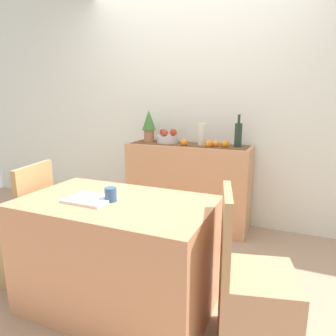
# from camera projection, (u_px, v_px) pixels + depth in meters

# --- Properties ---
(ground_plane) EXTENTS (6.40, 6.40, 0.02)m
(ground_plane) POSITION_uv_depth(u_px,v_px,m) (151.00, 266.00, 2.51)
(ground_plane) COLOR tan
(ground_plane) RESTS_ON ground
(room_wall_rear) EXTENTS (6.40, 0.06, 2.70)m
(room_wall_rear) POSITION_uv_depth(u_px,v_px,m) (197.00, 100.00, 3.27)
(room_wall_rear) COLOR silver
(room_wall_rear) RESTS_ON ground
(sideboard_console) EXTENTS (1.31, 0.42, 0.90)m
(sideboard_console) POSITION_uv_depth(u_px,v_px,m) (188.00, 186.00, 3.23)
(sideboard_console) COLOR tan
(sideboard_console) RESTS_ON ground
(table_runner) EXTENTS (1.23, 0.32, 0.01)m
(table_runner) POSITION_uv_depth(u_px,v_px,m) (189.00, 144.00, 3.13)
(table_runner) COLOR brown
(table_runner) RESTS_ON sideboard_console
(fruit_bowl) EXTENTS (0.22, 0.22, 0.08)m
(fruit_bowl) POSITION_uv_depth(u_px,v_px,m) (167.00, 139.00, 3.22)
(fruit_bowl) COLOR silver
(fruit_bowl) RESTS_ON table_runner
(apple_front) EXTENTS (0.07, 0.07, 0.07)m
(apple_front) POSITION_uv_depth(u_px,v_px,m) (173.00, 132.00, 3.20)
(apple_front) COLOR #BB3518
(apple_front) RESTS_ON fruit_bowl
(apple_left) EXTENTS (0.07, 0.07, 0.07)m
(apple_left) POSITION_uv_depth(u_px,v_px,m) (163.00, 132.00, 3.24)
(apple_left) COLOR #B5321C
(apple_left) RESTS_ON fruit_bowl
(apple_rear) EXTENTS (0.07, 0.07, 0.07)m
(apple_rear) POSITION_uv_depth(u_px,v_px,m) (165.00, 133.00, 3.16)
(apple_rear) COLOR #B33C2D
(apple_rear) RESTS_ON fruit_bowl
(wine_bottle) EXTENTS (0.07, 0.07, 0.32)m
(wine_bottle) POSITION_uv_depth(u_px,v_px,m) (238.00, 135.00, 2.91)
(wine_bottle) COLOR #233728
(wine_bottle) RESTS_ON sideboard_console
(ceramic_vase) EXTENTS (0.09, 0.09, 0.23)m
(ceramic_vase) POSITION_uv_depth(u_px,v_px,m) (202.00, 134.00, 3.05)
(ceramic_vase) COLOR silver
(ceramic_vase) RESTS_ON sideboard_console
(potted_plant) EXTENTS (0.15, 0.15, 0.35)m
(potted_plant) POSITION_uv_depth(u_px,v_px,m) (149.00, 124.00, 3.27)
(potted_plant) COLOR #B27655
(potted_plant) RESTS_ON sideboard_console
(orange_loose_far) EXTENTS (0.07, 0.07, 0.07)m
(orange_loose_far) POSITION_uv_depth(u_px,v_px,m) (184.00, 142.00, 3.04)
(orange_loose_far) COLOR orange
(orange_loose_far) RESTS_ON sideboard_console
(orange_loose_near_bowl) EXTENTS (0.07, 0.07, 0.07)m
(orange_loose_near_bowl) POSITION_uv_depth(u_px,v_px,m) (215.00, 144.00, 2.96)
(orange_loose_near_bowl) COLOR orange
(orange_loose_near_bowl) RESTS_ON sideboard_console
(orange_loose_mid) EXTENTS (0.07, 0.07, 0.07)m
(orange_loose_mid) POSITION_uv_depth(u_px,v_px,m) (225.00, 144.00, 2.92)
(orange_loose_mid) COLOR orange
(orange_loose_mid) RESTS_ON sideboard_console
(orange_loose_end) EXTENTS (0.07, 0.07, 0.07)m
(orange_loose_end) POSITION_uv_depth(u_px,v_px,m) (209.00, 144.00, 2.93)
(orange_loose_end) COLOR orange
(orange_loose_end) RESTS_ON sideboard_console
(dining_table) EXTENTS (1.20, 0.71, 0.74)m
(dining_table) POSITION_uv_depth(u_px,v_px,m) (117.00, 255.00, 1.94)
(dining_table) COLOR tan
(dining_table) RESTS_ON ground
(open_book) EXTENTS (0.28, 0.21, 0.02)m
(open_book) POSITION_uv_depth(u_px,v_px,m) (89.00, 199.00, 1.85)
(open_book) COLOR white
(open_book) RESTS_ON dining_table
(coffee_cup) EXTENTS (0.07, 0.07, 0.09)m
(coffee_cup) POSITION_uv_depth(u_px,v_px,m) (111.00, 194.00, 1.83)
(coffee_cup) COLOR #315786
(coffee_cup) RESTS_ON dining_table
(chair_near_window) EXTENTS (0.47, 0.47, 0.90)m
(chair_near_window) POSITION_uv_depth(u_px,v_px,m) (22.00, 245.00, 2.29)
(chair_near_window) COLOR tan
(chair_near_window) RESTS_ON ground
(chair_by_corner) EXTENTS (0.48, 0.48, 0.90)m
(chair_by_corner) POSITION_uv_depth(u_px,v_px,m) (253.00, 303.00, 1.63)
(chair_by_corner) COLOR tan
(chair_by_corner) RESTS_ON ground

